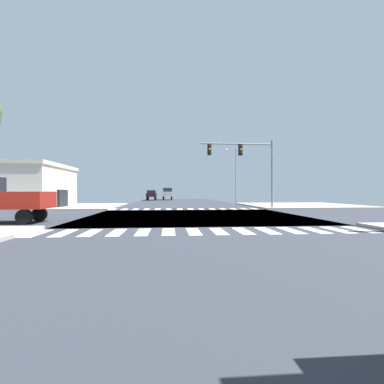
# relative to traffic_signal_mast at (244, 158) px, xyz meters

# --- Properties ---
(ground) EXTENTS (90.00, 90.00, 0.05)m
(ground) POSITION_rel_traffic_signal_mast_xyz_m (-5.20, -6.81, -4.76)
(ground) COLOR #2E313A
(sidewalk_corner_ne) EXTENTS (12.00, 12.00, 0.14)m
(sidewalk_corner_ne) POSITION_rel_traffic_signal_mast_xyz_m (7.80, 5.19, -4.66)
(sidewalk_corner_ne) COLOR #A09B91
(sidewalk_corner_ne) RESTS_ON ground
(sidewalk_corner_nw) EXTENTS (12.00, 12.00, 0.14)m
(sidewalk_corner_nw) POSITION_rel_traffic_signal_mast_xyz_m (-18.20, 5.19, -4.66)
(sidewalk_corner_nw) COLOR #A5968B
(sidewalk_corner_nw) RESTS_ON ground
(crosswalk_near) EXTENTS (13.50, 2.00, 0.01)m
(crosswalk_near) POSITION_rel_traffic_signal_mast_xyz_m (-5.45, -14.11, -4.73)
(crosswalk_near) COLOR white
(crosswalk_near) RESTS_ON ground
(crosswalk_far) EXTENTS (13.50, 2.00, 0.01)m
(crosswalk_far) POSITION_rel_traffic_signal_mast_xyz_m (-5.45, 0.49, -4.73)
(crosswalk_far) COLOR white
(crosswalk_far) RESTS_ON ground
(traffic_signal_mast) EXTENTS (6.80, 0.55, 6.39)m
(traffic_signal_mast) POSITION_rel_traffic_signal_mast_xyz_m (0.00, 0.00, 0.00)
(traffic_signal_mast) COLOR gray
(traffic_signal_mast) RESTS_ON ground
(street_lamp) EXTENTS (1.78, 0.32, 7.80)m
(street_lamp) POSITION_rel_traffic_signal_mast_xyz_m (2.43, 14.18, -0.05)
(street_lamp) COLOR gray
(street_lamp) RESTS_ON ground
(bank_building) EXTENTS (13.39, 10.25, 4.65)m
(bank_building) POSITION_rel_traffic_signal_mast_xyz_m (-24.64, 7.10, -2.40)
(bank_building) COLOR beige
(bank_building) RESTS_ON ground
(sedan_farside_2) EXTENTS (1.80, 4.30, 1.88)m
(sedan_farside_2) POSITION_rel_traffic_signal_mast_xyz_m (-10.20, 27.67, -3.62)
(sedan_farside_2) COLOR black
(sedan_farside_2) RESTS_ON ground
(suv_queued_2) EXTENTS (1.96, 4.60, 2.34)m
(suv_queued_2) POSITION_rel_traffic_signal_mast_xyz_m (-7.20, 29.48, -3.34)
(suv_queued_2) COLOR black
(suv_queued_2) RESTS_ON ground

